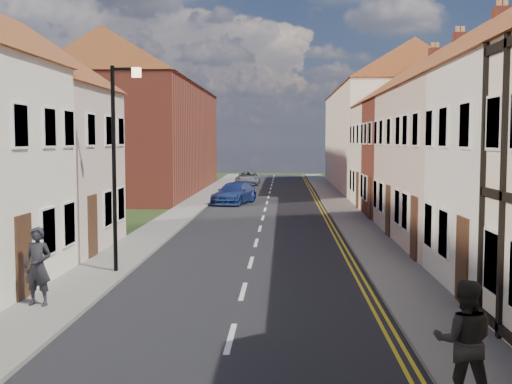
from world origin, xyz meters
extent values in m
cube|color=black|center=(0.00, 30.00, 0.01)|extent=(7.00, 90.00, 0.02)
cube|color=slate|center=(-4.40, 30.00, 0.06)|extent=(1.80, 90.00, 0.12)
cube|color=slate|center=(4.40, 30.00, 0.06)|extent=(1.80, 90.00, 0.12)
cube|color=#C4AC9B|center=(9.30, 28.90, 3.00)|extent=(8.00, 5.80, 6.00)
cube|color=maroon|center=(9.30, 26.60, 8.20)|extent=(0.60, 0.60, 1.60)
cube|color=maroon|center=(9.30, 34.30, 3.00)|extent=(8.00, 5.00, 6.00)
cube|color=maroon|center=(9.30, 32.40, 8.20)|extent=(0.60, 0.60, 1.60)
cube|color=#EFEAC9|center=(9.30, 39.70, 3.00)|extent=(8.00, 5.80, 6.00)
cube|color=maroon|center=(9.30, 37.40, 8.20)|extent=(0.60, 0.60, 1.60)
cube|color=#EFEAC9|center=(9.30, 55.00, 4.00)|extent=(8.00, 24.00, 8.00)
cube|color=maroon|center=(-9.30, 50.00, 4.00)|extent=(8.00, 24.00, 8.00)
cylinder|color=black|center=(-3.90, 20.00, 3.12)|extent=(0.12, 0.12, 6.00)
cube|color=black|center=(-3.55, 20.00, 6.02)|extent=(0.70, 0.08, 0.08)
cube|color=#FFD899|center=(-3.20, 20.00, 5.92)|extent=(0.25, 0.15, 0.28)
imported|color=navy|center=(-2.02, 41.30, 0.66)|extent=(2.98, 4.89, 1.33)
imported|color=#93969A|center=(-2.12, 58.40, 0.61)|extent=(2.09, 4.42, 1.22)
imported|color=#282420|center=(3.70, 10.78, 1.04)|extent=(0.99, 0.83, 1.83)
imported|color=black|center=(-4.67, 16.00, 1.04)|extent=(0.73, 0.53, 1.84)
camera|label=1|loc=(1.05, 1.49, 3.97)|focal=45.00mm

